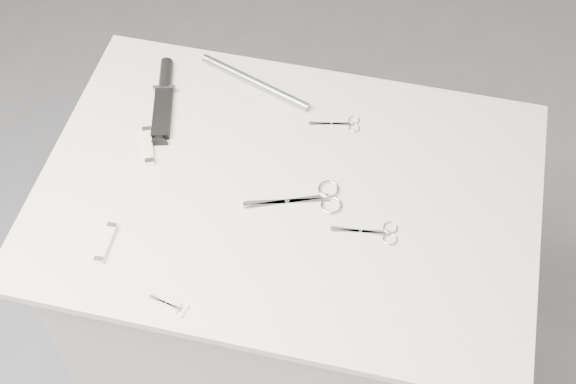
% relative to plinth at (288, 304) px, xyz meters
% --- Properties ---
extents(ground, '(4.00, 4.00, 0.01)m').
position_rel_plinth_xyz_m(ground, '(0.00, 0.00, -0.46)').
color(ground, slate).
rests_on(ground, ground).
extents(plinth, '(0.90, 0.60, 0.90)m').
position_rel_plinth_xyz_m(plinth, '(0.00, 0.00, 0.00)').
color(plinth, '#B4B4B2').
rests_on(plinth, ground).
extents(display_board, '(1.00, 0.70, 0.02)m').
position_rel_plinth_xyz_m(display_board, '(0.00, 0.00, 0.46)').
color(display_board, beige).
rests_on(display_board, plinth).
extents(large_shears, '(0.19, 0.11, 0.01)m').
position_rel_plinth_xyz_m(large_shears, '(0.06, -0.01, 0.47)').
color(large_shears, silver).
rests_on(large_shears, display_board).
extents(embroidery_scissors_a, '(0.13, 0.06, 0.00)m').
position_rel_plinth_xyz_m(embroidery_scissors_a, '(0.19, -0.06, 0.47)').
color(embroidery_scissors_a, silver).
rests_on(embroidery_scissors_a, display_board).
extents(embroidery_scissors_b, '(0.11, 0.05, 0.00)m').
position_rel_plinth_xyz_m(embroidery_scissors_b, '(0.08, 0.20, 0.47)').
color(embroidery_scissors_b, silver).
rests_on(embroidery_scissors_b, display_board).
extents(tiny_scissors, '(0.08, 0.04, 0.00)m').
position_rel_plinth_xyz_m(tiny_scissors, '(-0.14, -0.30, 0.47)').
color(tiny_scissors, silver).
rests_on(tiny_scissors, display_board).
extents(sheathed_knife, '(0.09, 0.23, 0.03)m').
position_rel_plinth_xyz_m(sheathed_knife, '(-0.32, 0.18, 0.48)').
color(sheathed_knife, black).
rests_on(sheathed_knife, display_board).
extents(pocket_knife_a, '(0.06, 0.10, 0.01)m').
position_rel_plinth_xyz_m(pocket_knife_a, '(-0.31, 0.04, 0.48)').
color(pocket_knife_a, silver).
rests_on(pocket_knife_a, display_board).
extents(pocket_knife_b, '(0.02, 0.09, 0.01)m').
position_rel_plinth_xyz_m(pocket_knife_b, '(-0.31, -0.20, 0.48)').
color(pocket_knife_b, silver).
rests_on(pocket_knife_b, display_board).
extents(metal_rail, '(0.27, 0.11, 0.02)m').
position_rel_plinth_xyz_m(metal_rail, '(-0.14, 0.27, 0.48)').
color(metal_rail, gray).
rests_on(metal_rail, display_board).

